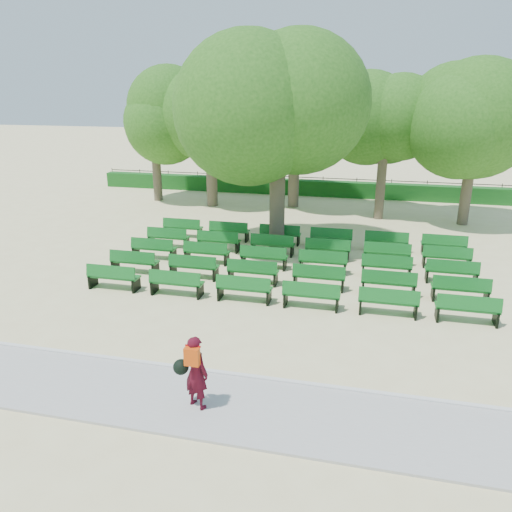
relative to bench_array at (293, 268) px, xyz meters
The scene contains 9 objects.
ground 1.69m from the bench_array, 146.01° to the right, with size 120.00×120.00×0.00m, color beige.
paving 8.46m from the bench_array, 99.50° to the right, with size 30.00×2.20×0.06m, color #AAA9A5.
curb 7.33m from the bench_array, 100.98° to the right, with size 30.00×0.12×0.10m, color silver.
hedge 13.14m from the bench_array, 96.10° to the left, with size 26.00×0.70×0.90m, color #155319.
fence 13.53m from the bench_array, 95.92° to the left, with size 26.00×0.10×1.02m, color black, non-canonical shape.
tree_line 9.17m from the bench_array, 98.76° to the left, with size 21.80×6.80×7.04m, color #2D641A, non-canonical shape.
bench_array is the anchor object (origin of this frame).
tree_among 5.73m from the bench_array, 113.89° to the left, with size 5.57×5.57×7.67m.
person 8.55m from the bench_array, 94.19° to the right, with size 0.79×0.57×1.58m.
Camera 1 is at (3.95, -15.67, 6.24)m, focal length 35.00 mm.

